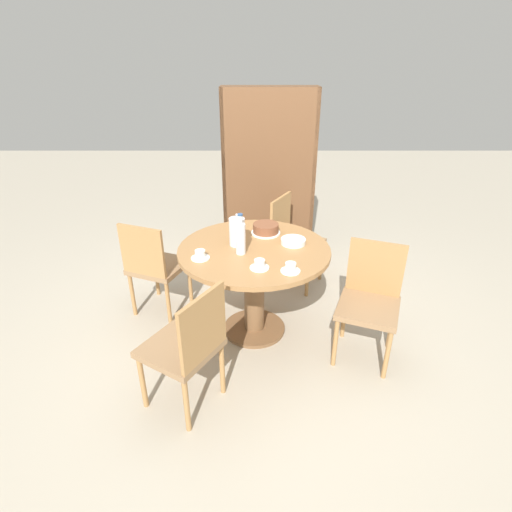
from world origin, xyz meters
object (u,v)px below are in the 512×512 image
(chair_b, at_px, (294,239))
(chair_a, at_px, (372,299))
(chair_c, at_px, (156,265))
(chair_d, at_px, (189,345))
(cake_main, at_px, (268,229))
(bookshelf, at_px, (270,181))
(coffee_pot, at_px, (239,231))
(cup_c, at_px, (292,268))
(cup_a, at_px, (202,255))
(cup_b, at_px, (261,265))
(water_bottle, at_px, (242,238))

(chair_b, bearing_deg, chair_a, -127.35)
(chair_b, distance_m, chair_c, 1.32)
(chair_d, distance_m, cake_main, 1.21)
(chair_c, xyz_separation_m, bookshelf, (0.98, 1.15, 0.40))
(coffee_pot, bearing_deg, chair_a, -18.21)
(cup_c, bearing_deg, chair_d, -147.36)
(cake_main, bearing_deg, chair_c, -179.43)
(cup_c, bearing_deg, cup_a, 163.01)
(chair_c, distance_m, cup_b, 1.10)
(water_bottle, bearing_deg, bookshelf, 81.02)
(cup_a, bearing_deg, cake_main, 43.30)
(chair_c, distance_m, bookshelf, 1.56)
(bookshelf, bearing_deg, chair_b, 110.50)
(bookshelf, distance_m, water_bottle, 1.52)
(cup_b, bearing_deg, bookshelf, 86.60)
(chair_d, xyz_separation_m, cup_c, (0.65, 0.42, 0.31))
(chair_b, relative_size, bookshelf, 0.49)
(chair_c, distance_m, cake_main, 0.99)
(chair_d, xyz_separation_m, bookshelf, (0.54, 2.19, 0.40))
(chair_b, relative_size, chair_c, 1.00)
(cup_a, xyz_separation_m, cup_b, (0.42, -0.15, 0.00))
(chair_d, height_order, coffee_pot, coffee_pot)
(chair_b, height_order, cup_a, chair_b)
(chair_a, bearing_deg, cup_a, -162.72)
(chair_a, bearing_deg, chair_c, -175.99)
(cup_c, bearing_deg, chair_a, 9.90)
(chair_c, xyz_separation_m, cake_main, (0.93, 0.01, 0.33))
(chair_c, distance_m, chair_d, 1.13)
(cup_b, bearing_deg, cup_a, 160.88)
(chair_b, height_order, cup_c, chair_b)
(chair_b, xyz_separation_m, cup_a, (-0.75, -0.98, 0.31))
(water_bottle, xyz_separation_m, cake_main, (0.19, 0.36, -0.09))
(cup_c, bearing_deg, water_bottle, 141.08)
(cup_a, xyz_separation_m, cup_c, (0.63, -0.19, 0.00))
(chair_b, height_order, coffee_pot, coffee_pot)
(chair_b, xyz_separation_m, coffee_pot, (-0.50, -0.74, 0.40))
(chair_c, height_order, cake_main, chair_c)
(chair_a, height_order, cup_b, chair_a)
(chair_a, bearing_deg, coffee_pot, -176.85)
(chair_a, relative_size, bookshelf, 0.49)
(coffee_pot, relative_size, cup_a, 1.89)
(chair_a, distance_m, cup_a, 1.26)
(cake_main, distance_m, cup_b, 0.60)
(cup_a, bearing_deg, chair_c, 136.34)
(chair_a, relative_size, chair_d, 1.00)
(chair_a, height_order, water_bottle, water_bottle)
(water_bottle, distance_m, cup_b, 0.28)
(coffee_pot, relative_size, cup_c, 1.89)
(cup_a, bearing_deg, water_bottle, 16.47)
(chair_a, xyz_separation_m, coffee_pot, (-0.97, 0.32, 0.40))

